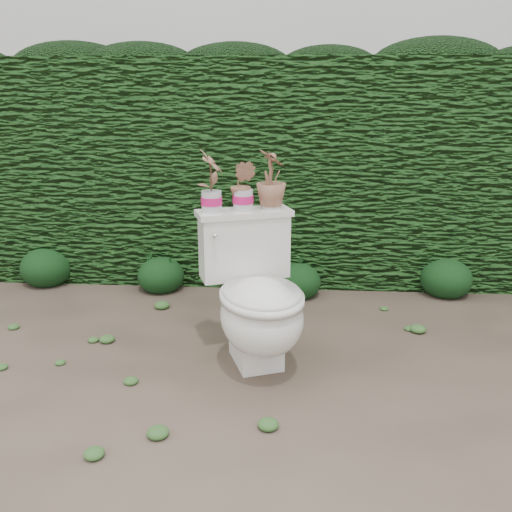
# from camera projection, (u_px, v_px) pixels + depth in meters

# --- Properties ---
(ground) EXTENTS (60.00, 60.00, 0.00)m
(ground) POSITION_uv_depth(u_px,v_px,m) (216.00, 359.00, 2.90)
(ground) COLOR brown
(ground) RESTS_ON ground
(hedge) EXTENTS (8.00, 1.00, 1.60)m
(hedge) POSITION_uv_depth(u_px,v_px,m) (242.00, 169.00, 4.19)
(hedge) COLOR #265A1E
(hedge) RESTS_ON ground
(house_wall) EXTENTS (8.00, 3.50, 4.00)m
(house_wall) POSITION_uv_depth(u_px,v_px,m) (309.00, 47.00, 8.00)
(house_wall) COLOR silver
(house_wall) RESTS_ON ground
(toilet) EXTENTS (0.66, 0.79, 0.78)m
(toilet) POSITION_uv_depth(u_px,v_px,m) (257.00, 300.00, 2.76)
(toilet) COLOR white
(toilet) RESTS_ON ground
(potted_plant_left) EXTENTS (0.13, 0.17, 0.31)m
(potted_plant_left) POSITION_uv_depth(u_px,v_px,m) (211.00, 183.00, 2.76)
(potted_plant_left) COLOR #407D27
(potted_plant_left) RESTS_ON toilet
(potted_plant_center) EXTENTS (0.16, 0.14, 0.25)m
(potted_plant_center) POSITION_uv_depth(u_px,v_px,m) (243.00, 187.00, 2.82)
(potted_plant_center) COLOR #407D27
(potted_plant_center) RESTS_ON toilet
(potted_plant_right) EXTENTS (0.22, 0.22, 0.30)m
(potted_plant_right) POSITION_uv_depth(u_px,v_px,m) (271.00, 181.00, 2.85)
(potted_plant_right) COLOR #407D27
(potted_plant_right) RESTS_ON toilet
(liriope_clump_1) EXTENTS (0.38, 0.38, 0.30)m
(liriope_clump_1) POSITION_uv_depth(u_px,v_px,m) (46.00, 264.00, 4.01)
(liriope_clump_1) COLOR #153C15
(liriope_clump_1) RESTS_ON ground
(liriope_clump_2) EXTENTS (0.33, 0.33, 0.27)m
(liriope_clump_2) POSITION_uv_depth(u_px,v_px,m) (161.00, 272.00, 3.89)
(liriope_clump_2) COLOR #153C15
(liriope_clump_2) RESTS_ON ground
(liriope_clump_3) EXTENTS (0.32, 0.32, 0.26)m
(liriope_clump_3) POSITION_uv_depth(u_px,v_px,m) (298.00, 278.00, 3.78)
(liriope_clump_3) COLOR #153C15
(liriope_clump_3) RESTS_ON ground
(liriope_clump_4) EXTENTS (0.36, 0.36, 0.29)m
(liriope_clump_4) POSITION_uv_depth(u_px,v_px,m) (446.00, 275.00, 3.80)
(liriope_clump_4) COLOR #153C15
(liriope_clump_4) RESTS_ON ground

